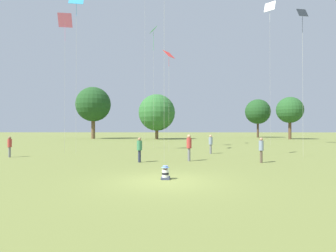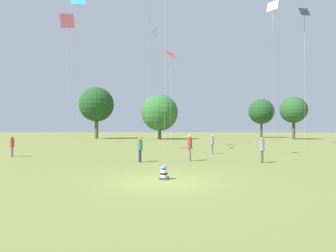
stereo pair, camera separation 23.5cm
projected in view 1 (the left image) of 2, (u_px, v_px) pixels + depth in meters
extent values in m
plane|color=olive|center=(165.00, 181.00, 10.95)|extent=(300.00, 300.00, 0.00)
cube|color=#383D56|center=(166.00, 178.00, 11.42)|extent=(0.40, 0.48, 0.10)
cylinder|color=white|center=(165.00, 173.00, 11.35)|extent=(0.31, 0.31, 0.32)
cylinder|color=black|center=(165.00, 173.00, 11.35)|extent=(0.32, 0.32, 0.09)
sphere|color=brown|center=(165.00, 168.00, 11.35)|extent=(0.20, 0.20, 0.20)
cylinder|color=#6B8ED1|center=(165.00, 168.00, 11.35)|extent=(0.35, 0.35, 0.01)
cylinder|color=#6B8ED1|center=(165.00, 167.00, 11.35)|extent=(0.21, 0.21, 0.09)
cylinder|color=slate|center=(10.00, 152.00, 20.15)|extent=(0.22, 0.22, 0.79)
cylinder|color=#B23833|center=(10.00, 143.00, 20.16)|extent=(0.40, 0.40, 0.62)
sphere|color=brown|center=(10.00, 138.00, 20.16)|extent=(0.21, 0.21, 0.21)
cylinder|color=#282D42|center=(139.00, 156.00, 17.13)|extent=(0.27, 0.27, 0.79)
cylinder|color=#387A51|center=(139.00, 145.00, 17.14)|extent=(0.48, 0.48, 0.63)
sphere|color=#A37556|center=(139.00, 139.00, 17.15)|extent=(0.21, 0.21, 0.21)
cylinder|color=slate|center=(211.00, 149.00, 23.05)|extent=(0.24, 0.24, 0.82)
cylinder|color=gray|center=(211.00, 141.00, 23.06)|extent=(0.44, 0.44, 0.65)
sphere|color=tan|center=(211.00, 136.00, 23.06)|extent=(0.22, 0.22, 0.22)
cylinder|color=brown|center=(261.00, 157.00, 16.88)|extent=(0.23, 0.23, 0.80)
cylinder|color=gray|center=(261.00, 146.00, 16.89)|extent=(0.41, 0.41, 0.63)
sphere|color=#A37556|center=(261.00, 139.00, 16.89)|extent=(0.22, 0.22, 0.22)
cylinder|color=slate|center=(189.00, 155.00, 17.78)|extent=(0.25, 0.25, 0.88)
cylinder|color=#B23833|center=(189.00, 143.00, 17.79)|extent=(0.46, 0.46, 0.70)
sphere|color=tan|center=(189.00, 136.00, 17.79)|extent=(0.24, 0.24, 0.24)
cube|color=red|center=(169.00, 54.00, 25.80)|extent=(1.23, 1.31, 0.76)
cylinder|color=red|center=(169.00, 62.00, 25.80)|extent=(0.02, 0.02, 0.81)
cylinder|color=#BCB7A8|center=(169.00, 103.00, 25.75)|extent=(0.01, 0.01, 9.54)
cube|color=pink|center=(65.00, 20.00, 24.56)|extent=(1.33, 0.72, 1.16)
cylinder|color=pink|center=(65.00, 33.00, 24.55)|extent=(0.02, 0.02, 1.53)
cylinder|color=#BCB7A8|center=(65.00, 86.00, 24.49)|extent=(0.01, 0.01, 12.40)
cylinder|color=#BCB7A8|center=(164.00, 36.00, 17.09)|extent=(0.01, 0.01, 16.50)
cube|color=green|center=(153.00, 30.00, 29.74)|extent=(0.95, 1.11, 0.70)
cylinder|color=green|center=(153.00, 42.00, 29.72)|extent=(0.02, 0.02, 2.04)
cylinder|color=#BCB7A8|center=(153.00, 89.00, 29.67)|extent=(0.01, 0.01, 13.46)
cube|color=white|center=(270.00, 6.00, 34.38)|extent=(1.36, 1.27, 1.30)
cylinder|color=white|center=(270.00, 16.00, 34.37)|extent=(0.02, 0.02, 1.51)
cylinder|color=#BCB7A8|center=(270.00, 76.00, 34.28)|extent=(0.01, 0.01, 18.28)
cylinder|color=#339EDB|center=(76.00, 10.00, 23.74)|extent=(0.02, 0.02, 1.09)
cylinder|color=#BCB7A8|center=(76.00, 76.00, 23.67)|extent=(0.01, 0.01, 13.98)
cube|color=#1E2328|center=(302.00, 13.00, 20.64)|extent=(0.84, 0.52, 0.71)
cylinder|color=#1E2328|center=(302.00, 24.00, 20.63)|extent=(0.02, 0.02, 1.30)
cylinder|color=#BCB7A8|center=(303.00, 84.00, 20.58)|extent=(0.01, 0.01, 11.37)
cylinder|color=#BCB7A8|center=(145.00, 61.00, 31.19)|extent=(0.01, 0.01, 20.58)
cylinder|color=brown|center=(93.00, 126.00, 57.72)|extent=(0.83, 0.83, 5.53)
sphere|color=#1E471E|center=(93.00, 104.00, 57.77)|extent=(7.62, 7.62, 7.62)
cylinder|color=brown|center=(157.00, 131.00, 55.07)|extent=(0.67, 0.67, 3.51)
sphere|color=#2D662D|center=(157.00, 113.00, 55.11)|extent=(7.70, 7.70, 7.70)
cylinder|color=brown|center=(290.00, 128.00, 54.76)|extent=(0.61, 0.61, 4.65)
sphere|color=#235123|center=(290.00, 110.00, 54.80)|extent=(5.45, 5.45, 5.45)
cylinder|color=#473323|center=(258.00, 128.00, 65.83)|extent=(0.51, 0.51, 4.82)
sphere|color=#1E471E|center=(258.00, 112.00, 65.88)|extent=(6.23, 6.23, 6.23)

